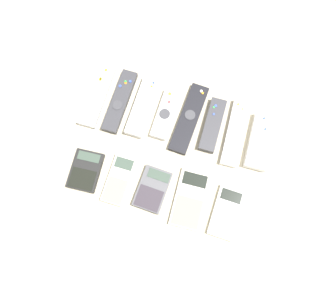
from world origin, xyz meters
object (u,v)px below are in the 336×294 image
Objects in this scene: calculator_1 at (119,180)px; calculator_2 at (152,189)px; remote_0 at (97,95)px; calculator_0 at (86,171)px; remote_3 at (165,114)px; remote_7 at (260,142)px; remote_4 at (189,118)px; calculator_3 at (190,199)px; remote_1 at (120,101)px; remote_5 at (213,125)px; remote_6 at (235,133)px; remote_2 at (143,107)px; calculator_4 at (226,213)px.

calculator_1 is 1.13× the size of calculator_2.
remote_0 is 0.23m from calculator_0.
remote_7 is (0.28, -0.00, 0.00)m from remote_3.
remote_4 is at bearing 0.63° from remote_0.
calculator_2 is (0.03, -0.22, -0.00)m from remote_3.
calculator_2 is (-0.25, -0.22, -0.00)m from remote_7.
calculator_3 is at bearing -69.92° from remote_4.
remote_4 is 0.27m from calculator_1.
remote_7 reaches higher than remote_1.
remote_7 is (0.21, -0.01, 0.00)m from remote_4.
remote_5 is 0.07m from remote_6.
remote_0 is 1.75× the size of calculator_0.
remote_6 is at bearing 0.64° from remote_2.
calculator_0 is (-0.30, -0.23, -0.00)m from remote_5.
remote_0 is 1.35× the size of remote_3.
remote_7 is 1.41× the size of calculator_0.
remote_2 is 1.34× the size of calculator_1.
remote_1 is at bearing -174.38° from remote_4.
remote_6 is (0.35, 0.01, -0.00)m from remote_1.
remote_3 is at bearing 100.64° from calculator_2.
remote_0 is at bearing -179.60° from remote_5.
remote_2 is at bearing 177.73° from remote_7.
remote_6 is 1.72× the size of calculator_0.
calculator_4 is at bearing -27.16° from remote_0.
remote_6 is 1.24× the size of calculator_3.
calculator_1 is at bearing 179.45° from calculator_3.
remote_5 reaches higher than remote_1.
remote_2 reaches higher than remote_6.
remote_3 is at bearing 73.30° from calculator_1.
remote_7 is at bearing 31.97° from calculator_1.
remote_5 is (0.28, 0.01, 0.00)m from remote_1.
remote_3 and remote_6 have the same top height.
remote_5 is at bearing 66.62° from calculator_2.
remote_3 is at bearing -1.78° from remote_2.
remote_2 is (0.14, 0.00, 0.00)m from remote_0.
remote_2 is 0.28m from remote_6.
remote_6 is 0.29m from calculator_2.
remote_7 is at bearing -1.24° from remote_0.
calculator_3 is at bearing -91.61° from remote_5.
remote_1 is 0.35m from calculator_3.
calculator_2 is at bearing -65.40° from remote_2.
remote_4 is 0.23m from calculator_2.
remote_1 reaches higher than remote_4.
calculator_2 is 0.88× the size of calculator_4.
remote_6 is 0.44m from calculator_0.
remote_2 is at bearing 178.29° from remote_3.
remote_4 is 1.79× the size of calculator_2.
remote_2 is at bearing 116.95° from calculator_2.
remote_1 reaches higher than remote_0.
calculator_3 is (-0.00, -0.22, -0.01)m from remote_5.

